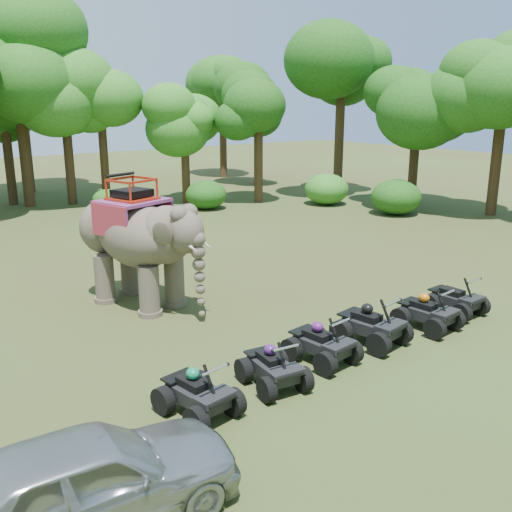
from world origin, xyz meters
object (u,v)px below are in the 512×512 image
object	(u,v)px
elephant	(137,241)
atv_2	(322,338)
atv_1	(273,362)
atv_3	(372,320)
atv_5	(456,295)
atv_0	(198,387)
parked_car	(88,479)
atv_4	(428,308)

from	to	relation	value
elephant	atv_2	xyz separation A→B (m)	(1.54, -6.38, -1.37)
atv_1	atv_3	world-z (taller)	atv_3
atv_5	atv_2	bearing A→B (deg)	178.74
atv_0	atv_5	size ratio (longest dim) A/B	1.01
parked_car	atv_5	distance (m)	11.97
parked_car	atv_3	world-z (taller)	parked_car
atv_4	atv_3	bearing A→B (deg)	167.96
atv_3	atv_0	bearing A→B (deg)	174.77
atv_2	atv_5	xyz separation A→B (m)	(5.35, -0.12, -0.02)
parked_car	atv_3	bearing A→B (deg)	-72.09
atv_1	atv_0	bearing A→B (deg)	-172.35
parked_car	atv_5	world-z (taller)	parked_car
atv_1	elephant	bearing A→B (deg)	97.26
parked_car	atv_0	world-z (taller)	parked_car
atv_4	atv_5	size ratio (longest dim) A/B	1.03
atv_0	atv_3	bearing A→B (deg)	-5.47
atv_2	atv_5	size ratio (longest dim) A/B	1.03
elephant	atv_0	world-z (taller)	elephant
atv_3	atv_4	bearing A→B (deg)	-15.66
atv_3	parked_car	bearing A→B (deg)	-174.83
atv_1	atv_2	distance (m)	1.70
atv_3	atv_1	bearing A→B (deg)	176.29
elephant	atv_2	size ratio (longest dim) A/B	2.88
parked_car	atv_0	bearing A→B (deg)	-55.10
atv_4	atv_1	bearing A→B (deg)	175.54
parked_car	atv_4	world-z (taller)	parked_car
atv_0	atv_5	world-z (taller)	atv_0
atv_1	atv_3	size ratio (longest dim) A/B	0.89
atv_0	atv_1	world-z (taller)	atv_0
elephant	atv_1	world-z (taller)	elephant
atv_0	atv_4	world-z (taller)	atv_4
parked_car	atv_5	xyz separation A→B (m)	(11.84, 1.69, -0.18)
atv_0	parked_car	bearing A→B (deg)	-158.07
atv_2	atv_4	world-z (taller)	atv_4
elephant	atv_1	distance (m)	6.75
atv_1	atv_2	bearing A→B (deg)	15.78
atv_1	atv_2	size ratio (longest dim) A/B	0.95
elephant	atv_3	distance (m)	7.32
atv_1	atv_3	distance (m)	3.45
atv_3	atv_5	size ratio (longest dim) A/B	1.10
elephant	atv_5	distance (m)	9.57
parked_car	atv_0	distance (m)	3.32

